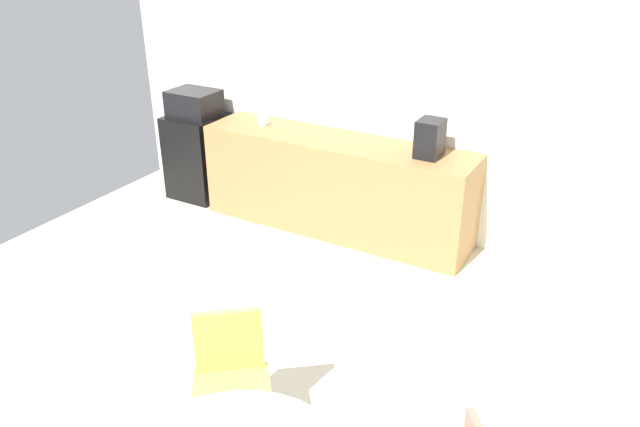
% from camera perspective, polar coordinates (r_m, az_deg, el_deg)
% --- Properties ---
extents(ground_plane, '(6.00, 6.00, 0.00)m').
position_cam_1_polar(ground_plane, '(4.05, -11.10, -18.03)').
color(ground_plane, beige).
extents(wall_back, '(6.00, 0.10, 2.60)m').
position_cam_1_polar(wall_back, '(5.70, 7.60, 10.70)').
color(wall_back, white).
rests_on(wall_back, ground_plane).
extents(counter_block, '(2.59, 0.60, 0.90)m').
position_cam_1_polar(counter_block, '(5.87, 1.49, 2.58)').
color(counter_block, '#9E7042').
rests_on(counter_block, ground_plane).
extents(mini_fridge, '(0.54, 0.54, 0.87)m').
position_cam_1_polar(mini_fridge, '(6.75, -10.94, 5.17)').
color(mini_fridge, black).
rests_on(mini_fridge, ground_plane).
extents(microwave, '(0.48, 0.38, 0.26)m').
position_cam_1_polar(microwave, '(6.57, -11.36, 9.79)').
color(microwave, black).
rests_on(microwave, mini_fridge).
extents(chair_yellow, '(0.59, 0.59, 0.83)m').
position_cam_1_polar(chair_yellow, '(3.56, -8.14, -13.72)').
color(chair_yellow, silver).
rests_on(chair_yellow, ground_plane).
extents(mug_white, '(0.13, 0.08, 0.09)m').
position_cam_1_polar(mug_white, '(5.41, 10.22, 5.75)').
color(mug_white, '#338C59').
rests_on(mug_white, counter_block).
extents(mug_green, '(0.13, 0.08, 0.09)m').
position_cam_1_polar(mug_green, '(6.11, -5.29, 8.40)').
color(mug_green, white).
rests_on(mug_green, counter_block).
extents(coffee_maker, '(0.20, 0.24, 0.32)m').
position_cam_1_polar(coffee_maker, '(5.32, 9.94, 6.73)').
color(coffee_maker, black).
rests_on(coffee_maker, counter_block).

